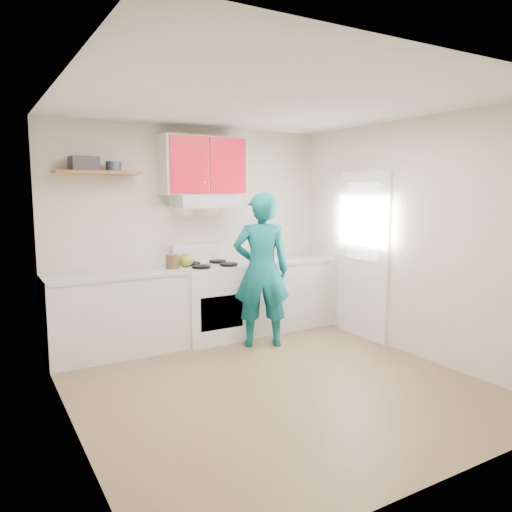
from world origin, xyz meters
TOP-DOWN VIEW (x-y plane):
  - floor at (0.00, 0.00)m, footprint 3.80×3.80m
  - ceiling at (0.00, 0.00)m, footprint 3.60×3.80m
  - back_wall at (0.00, 1.90)m, footprint 3.60×0.04m
  - front_wall at (0.00, -1.90)m, footprint 3.60×0.04m
  - left_wall at (-1.80, 0.00)m, footprint 0.04×3.80m
  - right_wall at (1.80, 0.00)m, footprint 0.04×3.80m
  - door at (1.78, 0.70)m, footprint 0.05×0.85m
  - door_glass at (1.75, 0.70)m, footprint 0.01×0.55m
  - counter_left at (-1.04, 1.60)m, footprint 1.52×0.60m
  - counter_right at (1.14, 1.60)m, footprint 1.32×0.60m
  - stove at (0.10, 1.57)m, footprint 0.76×0.65m
  - range_hood at (0.10, 1.68)m, footprint 0.76×0.44m
  - upper_cabinets at (0.10, 1.73)m, footprint 1.02×0.33m
  - shelf at (-1.15, 1.75)m, footprint 0.90×0.30m
  - books at (-1.29, 1.73)m, footprint 0.30×0.23m
  - tin at (-0.99, 1.71)m, footprint 0.20×0.20m
  - kettle at (-0.20, 1.62)m, footprint 0.25×0.25m
  - crock at (-0.38, 1.57)m, footprint 0.17×0.17m
  - cutting_board at (0.96, 1.60)m, footprint 0.34×0.27m
  - silicone_mat at (1.62, 1.64)m, footprint 0.30×0.25m
  - person at (0.51, 1.04)m, footprint 0.78×0.66m

SIDE VIEW (x-z plane):
  - floor at x=0.00m, z-range 0.00..0.00m
  - counter_left at x=-1.04m, z-range 0.00..0.90m
  - counter_right at x=1.14m, z-range 0.00..0.90m
  - stove at x=0.10m, z-range 0.00..0.92m
  - person at x=0.51m, z-range 0.00..1.80m
  - silicone_mat at x=1.62m, z-range 0.90..0.91m
  - cutting_board at x=0.96m, z-range 0.90..0.92m
  - crock at x=-0.38m, z-range 0.90..1.08m
  - kettle at x=-0.20m, z-range 0.92..1.08m
  - door at x=1.78m, z-range 0.00..2.05m
  - back_wall at x=0.00m, z-range 0.00..2.60m
  - front_wall at x=0.00m, z-range 0.00..2.60m
  - left_wall at x=-1.80m, z-range 0.00..2.60m
  - right_wall at x=1.80m, z-range 0.00..2.60m
  - door_glass at x=1.75m, z-range 0.98..1.92m
  - range_hood at x=0.10m, z-range 1.62..1.77m
  - shelf at x=-1.15m, z-range 2.00..2.04m
  - tin at x=-0.99m, z-range 2.04..2.14m
  - books at x=-1.29m, z-range 2.04..2.19m
  - upper_cabinets at x=0.10m, z-range 1.77..2.47m
  - ceiling at x=0.00m, z-range 2.58..2.62m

